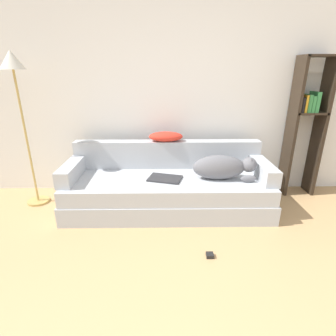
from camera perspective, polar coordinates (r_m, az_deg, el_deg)
The scene contains 11 objects.
wall_back at distance 3.32m, azimuth 2.40°, elevation 17.74°, with size 7.74×0.06×2.70m.
couch at distance 3.00m, azimuth -0.03°, elevation -5.55°, with size 2.27×0.82×0.39m.
couch_backrest at distance 3.19m, azimuth -0.11°, elevation 3.02°, with size 2.23×0.15×0.33m.
couch_arm_left at distance 3.06m, azimuth -20.24°, elevation -0.61°, with size 0.15×0.63×0.17m.
couch_arm_right at distance 3.09m, azimuth 20.02°, elevation -0.41°, with size 0.15×0.63×0.17m.
dog at distance 2.90m, azimuth 11.91°, elevation 0.18°, with size 0.69×0.24×0.27m.
laptop at distance 2.88m, azimuth -0.67°, elevation -2.28°, with size 0.40×0.32×0.02m.
throw_pillow at distance 3.12m, azimuth -0.48°, elevation 6.87°, with size 0.40×0.22×0.11m.
bookshelf at distance 3.61m, azimuth 27.92°, elevation 9.10°, with size 0.38×0.26×1.67m.
floor_lamp at distance 3.26m, azimuth -30.21°, elevation 15.67°, with size 0.25×0.25×1.70m.
power_adapter at distance 2.40m, azimuth 9.10°, elevation -18.24°, with size 0.06×0.06×0.03m.
Camera 1 is at (-0.18, -0.67, 1.51)m, focal length 28.00 mm.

